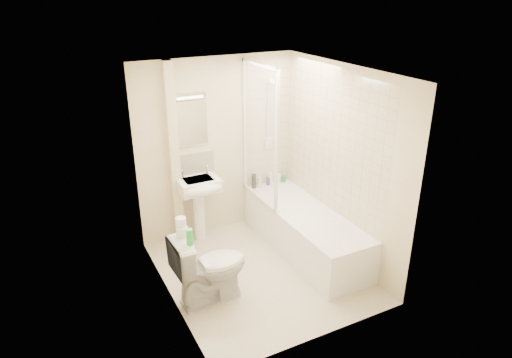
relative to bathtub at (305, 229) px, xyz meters
name	(u,v)px	position (x,y,z in m)	size (l,w,h in m)	color
floor	(260,271)	(-0.75, -0.20, -0.29)	(2.50, 2.50, 0.00)	beige
wall_back	(217,148)	(-0.75, 1.05, 0.91)	(2.20, 0.02, 2.40)	beige
wall_left	(164,200)	(-1.85, -0.20, 0.91)	(0.02, 2.50, 2.40)	beige
wall_right	(341,164)	(0.35, -0.20, 0.91)	(0.02, 2.50, 2.40)	beige
ceiling	(261,71)	(-0.75, -0.20, 2.11)	(2.20, 2.50, 0.02)	white
tile_back	(267,125)	(0.00, 1.04, 1.14)	(0.70, 0.01, 1.75)	beige
tile_right	(332,142)	(0.34, 0.00, 1.14)	(0.01, 2.10, 1.75)	beige
pipe_boxing	(174,157)	(-1.37, 0.99, 0.91)	(0.12, 0.12, 2.40)	beige
splashback	(192,164)	(-1.11, 1.04, 0.74)	(0.60, 0.01, 0.30)	beige
mirror	(190,124)	(-1.11, 1.04, 1.29)	(0.46, 0.01, 0.60)	white
strip_light	(189,95)	(-1.11, 1.02, 1.66)	(0.42, 0.07, 0.07)	silver
bathtub	(305,229)	(0.00, 0.00, 0.00)	(0.70, 2.10, 0.55)	white
shower_screen	(259,135)	(-0.35, 0.60, 1.16)	(0.04, 0.92, 1.80)	white
shower_fixture	(269,117)	(0.00, 0.99, 1.26)	(0.10, 0.16, 0.99)	white
pedestal_sink	(200,193)	(-1.11, 0.81, 0.43)	(0.53, 0.48, 1.02)	white
bottle_black_a	(254,181)	(-0.25, 0.96, 0.36)	(0.06, 0.06, 0.20)	black
bottle_white_a	(260,182)	(-0.16, 0.96, 0.33)	(0.05, 0.05, 0.14)	silver
bottle_blue	(268,181)	(-0.02, 0.96, 0.32)	(0.05, 0.05, 0.11)	navy
bottle_cream	(271,178)	(0.02, 0.96, 0.35)	(0.06, 0.06, 0.18)	#FAE6C1
bottle_white_b	(279,178)	(0.16, 0.96, 0.33)	(0.06, 0.06, 0.13)	white
bottle_green	(284,179)	(0.24, 0.96, 0.31)	(0.07, 0.07, 0.09)	green
toilet	(210,267)	(-1.47, -0.41, 0.12)	(0.82, 0.49, 0.82)	white
toilet_roll_lower	(182,232)	(-1.73, -0.33, 0.58)	(0.12, 0.12, 0.11)	white
toilet_roll_upper	(181,222)	(-1.72, -0.30, 0.68)	(0.11, 0.11, 0.09)	white
green_bottle	(190,237)	(-1.71, -0.52, 0.61)	(0.07, 0.07, 0.17)	green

